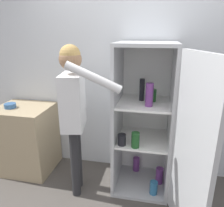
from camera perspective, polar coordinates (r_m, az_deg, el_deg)
name	(u,v)px	position (r m, az deg, el deg)	size (l,w,h in m)	color
wall_back	(133,76)	(2.75, 5.45, 7.06)	(7.00, 0.06, 2.55)	silver
refrigerator	(152,125)	(2.43, 10.42, -5.48)	(0.89, 1.23, 1.71)	#B7BABC
person	(74,102)	(2.32, -9.97, 0.28)	(0.69, 0.51, 1.69)	#262628
counter	(27,139)	(3.17, -21.35, -8.53)	(0.68, 0.60, 0.89)	tan
bowl	(10,106)	(3.03, -25.07, -0.51)	(0.14, 0.14, 0.06)	#335B8E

